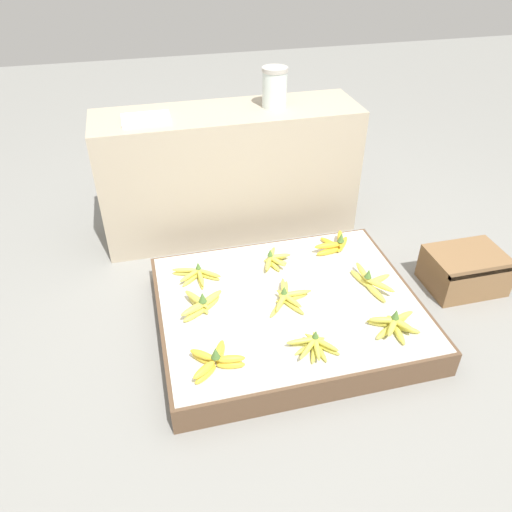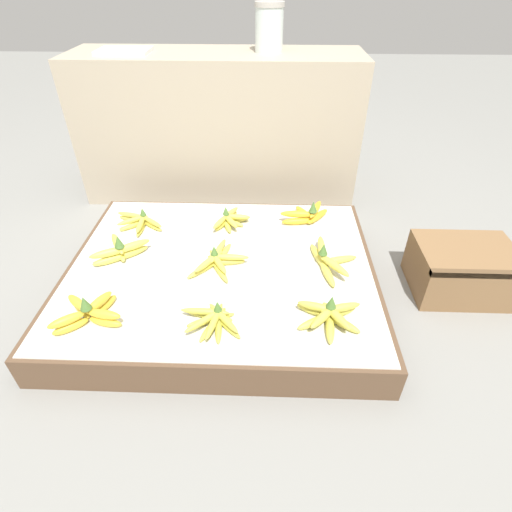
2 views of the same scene
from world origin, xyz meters
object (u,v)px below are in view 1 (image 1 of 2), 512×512
(banana_bunch_middle_left, at_px, (201,304))
(banana_bunch_middle_midleft, at_px, (287,297))
(banana_bunch_back_left, at_px, (197,275))
(banana_bunch_back_midright, at_px, (335,244))
(banana_bunch_back_midleft, at_px, (273,260))
(banana_bunch_front_midright, at_px, (394,324))
(banana_bunch_front_midleft, at_px, (314,345))
(glass_jar, at_px, (275,87))
(foam_tray_white, at_px, (146,119))
(banana_bunch_middle_midright, at_px, (371,281))
(wooden_crate, at_px, (465,270))
(banana_bunch_front_left, at_px, (215,360))

(banana_bunch_middle_left, distance_m, banana_bunch_middle_midleft, 0.39)
(banana_bunch_back_left, bearing_deg, banana_bunch_back_midright, 5.80)
(banana_bunch_back_midleft, bearing_deg, banana_bunch_front_midright, -56.97)
(banana_bunch_front_midleft, relative_size, banana_bunch_middle_left, 0.97)
(banana_bunch_back_midleft, bearing_deg, glass_jar, 75.23)
(glass_jar, distance_m, foam_tray_white, 0.69)
(banana_bunch_front_midright, relative_size, banana_bunch_back_left, 0.94)
(banana_bunch_middle_midright, bearing_deg, foam_tray_white, 137.94)
(banana_bunch_front_midright, relative_size, banana_bunch_middle_left, 1.01)
(wooden_crate, height_order, banana_bunch_front_midright, banana_bunch_front_midright)
(banana_bunch_front_midright, distance_m, banana_bunch_back_midleft, 0.69)
(banana_bunch_middle_midleft, height_order, banana_bunch_middle_midright, banana_bunch_middle_midright)
(banana_bunch_front_midleft, distance_m, banana_bunch_back_midright, 0.74)
(banana_bunch_front_midleft, height_order, foam_tray_white, foam_tray_white)
(banana_bunch_middle_left, height_order, foam_tray_white, foam_tray_white)
(banana_bunch_middle_midright, bearing_deg, banana_bunch_back_left, 162.45)
(foam_tray_white, bearing_deg, banana_bunch_front_midright, -51.53)
(glass_jar, xyz_separation_m, foam_tray_white, (-0.68, -0.04, -0.10))
(banana_bunch_middle_midleft, xyz_separation_m, banana_bunch_back_left, (-0.38, 0.27, -0.00))
(banana_bunch_front_left, xyz_separation_m, banana_bunch_front_midleft, (0.41, -0.01, -0.01))
(banana_bunch_back_left, xyz_separation_m, banana_bunch_back_midleft, (0.40, 0.03, 0.00))
(banana_bunch_back_midleft, height_order, glass_jar, glass_jar)
(banana_bunch_middle_left, xyz_separation_m, banana_bunch_back_left, (0.01, 0.23, -0.01))
(banana_bunch_middle_left, distance_m, banana_bunch_back_midright, 0.82)
(banana_bunch_middle_midright, relative_size, banana_bunch_back_midleft, 1.50)
(banana_bunch_middle_midleft, height_order, banana_bunch_back_midright, banana_bunch_back_midright)
(banana_bunch_front_left, xyz_separation_m, banana_bunch_back_midright, (0.76, 0.65, -0.00))
(banana_bunch_middle_left, distance_m, banana_bunch_back_left, 0.23)
(foam_tray_white, bearing_deg, banana_bunch_back_left, -77.45)
(banana_bunch_middle_midright, distance_m, banana_bunch_back_left, 0.84)
(banana_bunch_front_midleft, height_order, banana_bunch_back_midright, banana_bunch_back_midright)
(banana_bunch_front_midleft, bearing_deg, banana_bunch_middle_midright, 39.09)
(wooden_crate, distance_m, foam_tray_white, 1.80)
(banana_bunch_back_left, distance_m, banana_bunch_back_midright, 0.75)
(banana_bunch_front_midleft, xyz_separation_m, banana_bunch_back_midleft, (-0.00, 0.61, 0.00))
(banana_bunch_middle_midleft, bearing_deg, banana_bunch_back_left, 144.67)
(banana_bunch_middle_left, bearing_deg, banana_bunch_front_midleft, -40.06)
(banana_bunch_middle_midleft, xyz_separation_m, banana_bunch_back_midleft, (0.02, 0.30, -0.00))
(banana_bunch_middle_midleft, bearing_deg, wooden_crate, 3.25)
(wooden_crate, height_order, banana_bunch_front_left, banana_bunch_front_left)
(wooden_crate, height_order, banana_bunch_middle_midright, banana_bunch_middle_midright)
(banana_bunch_front_midleft, bearing_deg, foam_tray_white, 114.49)
(banana_bunch_front_midleft, height_order, banana_bunch_front_midright, banana_bunch_front_midright)
(wooden_crate, relative_size, banana_bunch_back_midleft, 1.99)
(banana_bunch_front_midright, height_order, banana_bunch_middle_left, banana_bunch_middle_left)
(wooden_crate, bearing_deg, banana_bunch_front_midright, -149.52)
(banana_bunch_middle_left, distance_m, banana_bunch_middle_midright, 0.81)
(banana_bunch_middle_midright, xyz_separation_m, glass_jar, (-0.25, 0.88, 0.67))
(banana_bunch_front_left, height_order, glass_jar, glass_jar)
(banana_bunch_front_midright, height_order, banana_bunch_middle_midleft, banana_bunch_front_midright)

